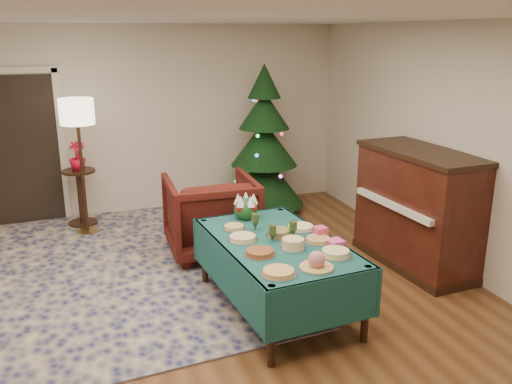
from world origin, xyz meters
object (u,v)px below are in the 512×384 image
object	(u,v)px
buffet_table	(277,255)
gift_box	(320,232)
floor_lamp	(77,120)
piano	(418,210)
side_table	(81,198)
armchair	(211,211)
christmas_tree	(264,147)
potted_plant	(78,162)

from	to	relation	value
buffet_table	gift_box	size ratio (longest dim) A/B	16.81
floor_lamp	piano	xyz separation A→B (m)	(3.52, -2.29, -0.86)
gift_box	side_table	xyz separation A→B (m)	(-2.11, 3.15, -0.37)
armchair	floor_lamp	world-z (taller)	floor_lamp
gift_box	buffet_table	bearing A→B (deg)	176.28
christmas_tree	floor_lamp	bearing A→B (deg)	-176.87
side_table	potted_plant	size ratio (longest dim) A/B	2.01
side_table	potted_plant	world-z (taller)	potted_plant
side_table	christmas_tree	distance (m)	2.67
buffet_table	armchair	size ratio (longest dim) A/B	1.82
potted_plant	christmas_tree	distance (m)	2.61
buffet_table	piano	size ratio (longest dim) A/B	1.19
buffet_table	floor_lamp	world-z (taller)	floor_lamp
armchair	floor_lamp	distance (m)	2.09
armchair	christmas_tree	xyz separation A→B (m)	(1.15, 1.34, 0.45)
potted_plant	gift_box	bearing A→B (deg)	-56.17
piano	floor_lamp	bearing A→B (deg)	146.94
floor_lamp	christmas_tree	size ratio (longest dim) A/B	0.82
christmas_tree	potted_plant	bearing A→B (deg)	175.50
armchair	potted_plant	distance (m)	2.15
potted_plant	piano	size ratio (longest dim) A/B	0.24
buffet_table	side_table	xyz separation A→B (m)	(-1.68, 3.12, -0.19)
armchair	floor_lamp	size ratio (longest dim) A/B	0.59
floor_lamp	christmas_tree	distance (m)	2.62
gift_box	floor_lamp	xyz separation A→B (m)	(-2.07, 2.81, 0.76)
potted_plant	christmas_tree	world-z (taller)	christmas_tree
potted_plant	armchair	bearing A→B (deg)	-46.86
gift_box	potted_plant	world-z (taller)	potted_plant
buffet_table	potted_plant	bearing A→B (deg)	118.31
floor_lamp	piano	size ratio (longest dim) A/B	1.12
armchair	side_table	xyz separation A→B (m)	(-1.45, 1.54, -0.14)
buffet_table	gift_box	world-z (taller)	gift_box
armchair	potted_plant	world-z (taller)	armchair
side_table	potted_plant	xyz separation A→B (m)	(-0.00, 0.00, 0.51)
buffet_table	side_table	world-z (taller)	side_table
gift_box	potted_plant	distance (m)	3.79
christmas_tree	piano	distance (m)	2.63
potted_plant	floor_lamp	bearing A→B (deg)	-82.83
side_table	christmas_tree	world-z (taller)	christmas_tree
christmas_tree	buffet_table	bearing A→B (deg)	-107.46
gift_box	piano	xyz separation A→B (m)	(1.45, 0.51, -0.10)
floor_lamp	armchair	bearing A→B (deg)	-40.52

